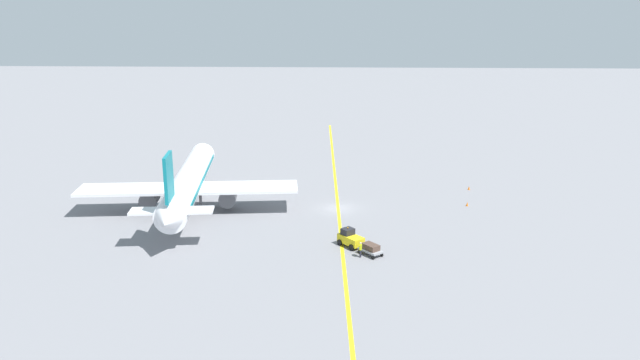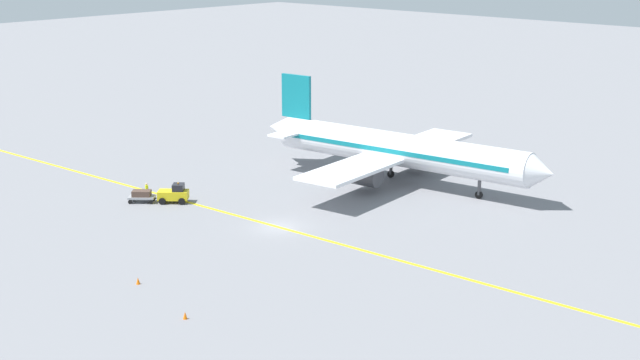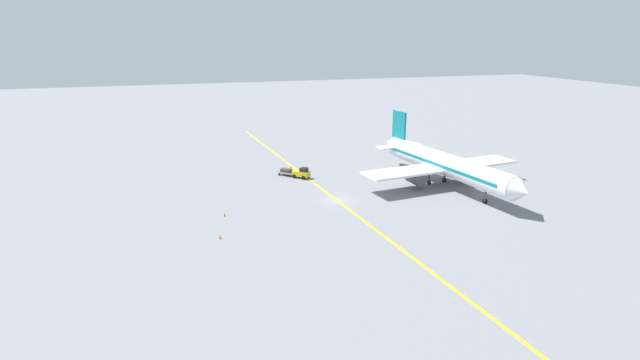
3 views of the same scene
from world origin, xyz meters
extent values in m
plane|color=slate|center=(0.00, 0.00, 0.00)|extent=(400.00, 400.00, 0.00)
cube|color=yellow|center=(0.00, 0.00, 0.00)|extent=(5.81, 119.90, 0.01)
cylinder|color=white|center=(-19.35, -0.88, 3.80)|extent=(6.73, 30.21, 3.60)
cone|color=white|center=(-21.05, 15.23, 3.80)|extent=(3.65, 2.75, 3.42)
cone|color=white|center=(-17.62, -17.29, 4.10)|extent=(3.36, 3.30, 3.06)
cube|color=#0F727F|center=(-19.35, -0.88, 3.95)|extent=(6.46, 27.23, 0.50)
cube|color=white|center=(-19.24, -1.88, 3.08)|extent=(28.39, 8.11, 0.36)
cylinder|color=#4C4C51|center=(-24.22, -2.40, 1.83)|extent=(2.52, 3.41, 2.20)
cylinder|color=#4C4C51|center=(-14.27, -1.35, 1.83)|extent=(2.52, 3.41, 2.20)
cube|color=#0F727F|center=(-17.88, -14.81, 8.10)|extent=(0.78, 4.02, 5.00)
cube|color=white|center=(-17.93, -14.31, 4.20)|extent=(9.20, 3.33, 0.24)
cylinder|color=#4C4C51|center=(-20.36, 8.66, 1.40)|extent=(0.36, 0.36, 2.00)
cylinder|color=black|center=(-20.36, 8.66, 0.40)|extent=(0.36, 0.82, 0.80)
cylinder|color=#4C4C51|center=(-20.73, -3.04, 1.40)|extent=(0.36, 0.36, 2.00)
cylinder|color=black|center=(-20.73, -3.04, 0.40)|extent=(0.36, 0.82, 0.80)
cylinder|color=#4C4C51|center=(-17.55, -2.70, 1.40)|extent=(0.36, 0.36, 2.00)
cylinder|color=black|center=(-17.55, -2.70, 0.40)|extent=(0.36, 0.82, 0.80)
cube|color=gold|center=(1.59, -13.36, 0.80)|extent=(3.10, 3.25, 0.90)
cube|color=black|center=(1.23, -12.94, 1.60)|extent=(1.68, 1.67, 0.70)
sphere|color=orange|center=(1.23, -12.94, 2.03)|extent=(0.16, 0.16, 0.16)
cylinder|color=black|center=(0.39, -13.11, 0.35)|extent=(0.65, 0.69, 0.70)
cylinder|color=black|center=(1.52, -12.13, 0.35)|extent=(0.65, 0.69, 0.70)
cylinder|color=black|center=(1.66, -14.59, 0.35)|extent=(0.65, 0.69, 0.70)
cylinder|color=black|center=(2.80, -13.61, 0.35)|extent=(0.65, 0.69, 0.70)
cube|color=gray|center=(3.69, -15.78, 0.54)|extent=(2.76, 2.88, 0.20)
cube|color=#4C382D|center=(3.69, -15.78, 0.94)|extent=(2.04, 2.11, 0.60)
cylinder|color=black|center=(2.53, -15.40, 0.22)|extent=(0.39, 0.42, 0.44)
cylinder|color=black|center=(3.48, -14.58, 0.22)|extent=(0.39, 0.42, 0.44)
cylinder|color=black|center=(3.89, -16.98, 0.22)|extent=(0.39, 0.42, 0.44)
cylinder|color=black|center=(4.84, -16.15, 0.22)|extent=(0.39, 0.42, 0.44)
cylinder|color=#23232D|center=(2.56, -16.47, 0.42)|extent=(0.16, 0.16, 0.85)
cylinder|color=#23232D|center=(2.62, -16.28, 0.42)|extent=(0.16, 0.16, 0.85)
cube|color=#CCD819|center=(2.59, -16.38, 1.15)|extent=(0.31, 0.41, 0.60)
cylinder|color=#CCD819|center=(2.52, -16.61, 1.15)|extent=(0.10, 0.10, 0.55)
cylinder|color=#CCD819|center=(2.66, -16.15, 1.15)|extent=(0.10, 0.10, 0.55)
sphere|color=beige|center=(2.59, -16.38, 1.57)|extent=(0.22, 0.22, 0.22)
cone|color=orange|center=(18.83, 9.57, 0.28)|extent=(0.32, 0.32, 0.55)
cone|color=orange|center=(17.16, 1.82, 0.28)|extent=(0.32, 0.32, 0.55)
camera|label=1|loc=(0.89, -77.92, 25.52)|focal=35.00mm
camera|label=2|loc=(55.08, 55.53, 26.15)|focal=50.00mm
camera|label=3|loc=(25.27, 67.35, 24.09)|focal=28.00mm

